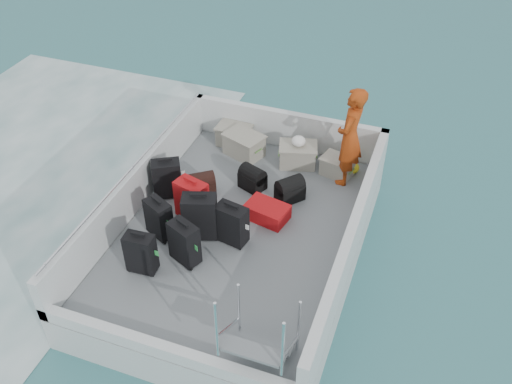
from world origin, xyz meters
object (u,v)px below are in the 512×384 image
suitcase_0 (141,254)px  suitcase_8 (267,212)px  suitcase_1 (159,219)px  suitcase_2 (167,179)px  suitcase_3 (184,243)px  crate_2 (298,156)px  suitcase_5 (192,200)px  suitcase_7 (232,225)px  suitcase_4 (200,217)px  crate_0 (234,136)px  passenger (350,137)px  crate_1 (244,146)px  crate_3 (337,167)px

suitcase_0 → suitcase_8: (1.28, 1.64, -0.19)m
suitcase_1 → suitcase_8: suitcase_1 is taller
suitcase_2 → suitcase_3: bearing=-84.1°
crate_2 → suitcase_8: bearing=-91.3°
suitcase_1 → suitcase_3: bearing=-4.5°
suitcase_1 → crate_2: (1.42, 2.44, -0.13)m
suitcase_5 → crate_2: size_ratio=1.09×
suitcase_1 → suitcase_7: bearing=39.5°
suitcase_0 → suitcase_4: 1.05m
suitcase_0 → suitcase_4: suitcase_4 is taller
suitcase_2 → crate_0: (0.46, 1.75, -0.15)m
suitcase_7 → suitcase_3: bearing=-117.6°
suitcase_2 → crate_0: bearing=45.2°
suitcase_2 → suitcase_5: bearing=-60.6°
suitcase_0 → passenger: (2.21, 3.03, 0.55)m
suitcase_3 → suitcase_4: size_ratio=0.90×
crate_1 → crate_0: bearing=139.3°
suitcase_1 → crate_3: (2.15, 2.39, -0.16)m
suitcase_1 → suitcase_5: (0.29, 0.54, 0.02)m
crate_0 → suitcase_0: bearing=-90.6°
suitcase_8 → crate_1: crate_1 is taller
suitcase_2 → suitcase_4: size_ratio=0.89×
suitcase_3 → suitcase_4: 0.55m
suitcase_1 → suitcase_0: bearing=-55.3°
crate_3 → suitcase_7: bearing=-116.7°
crate_3 → crate_1: bearing=179.6°
suitcase_3 → suitcase_7: 0.77m
suitcase_0 → suitcase_1: size_ratio=1.01×
suitcase_8 → suitcase_7: bearing=165.9°
suitcase_3 → crate_0: 3.05m
suitcase_1 → crate_1: size_ratio=0.97×
suitcase_1 → suitcase_8: (1.39, 0.91, -0.19)m
suitcase_1 → passenger: 3.31m
suitcase_8 → suitcase_3: bearing=159.4°
crate_1 → crate_3: size_ratio=1.26×
crate_1 → suitcase_5: bearing=-94.6°
suitcase_7 → suitcase_8: suitcase_7 is taller
crate_1 → passenger: passenger is taller
suitcase_3 → suitcase_5: 0.95m
suitcase_7 → crate_2: 2.23m
suitcase_8 → suitcase_2: bearing=102.0°
suitcase_3 → crate_2: 2.92m
crate_2 → passenger: 1.13m
suitcase_1 → suitcase_4: bearing=45.0°
suitcase_2 → crate_2: size_ratio=1.06×
passenger → suitcase_5: bearing=-42.0°
suitcase_0 → passenger: 3.79m
crate_1 → crate_2: (0.99, 0.04, -0.01)m
crate_1 → passenger: (1.88, -0.10, 0.67)m
crate_3 → passenger: bearing=-28.7°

